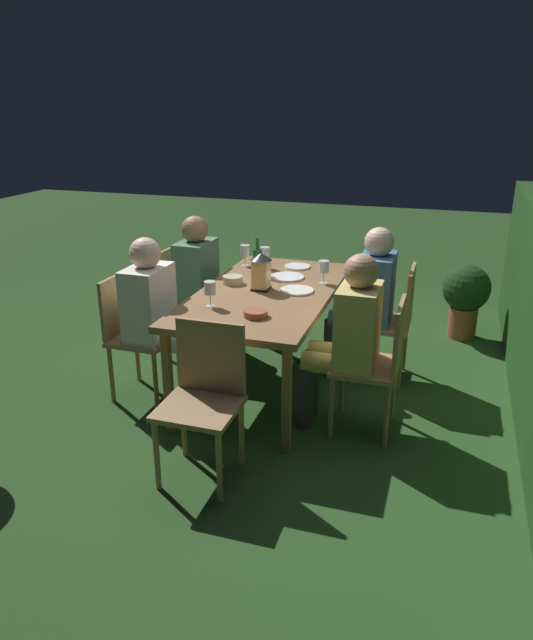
{
  "coord_description": "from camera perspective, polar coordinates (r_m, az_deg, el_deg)",
  "views": [
    {
      "loc": [
        3.78,
        1.2,
        2.0
      ],
      "look_at": [
        0.0,
        0.0,
        0.51
      ],
      "focal_mm": 33.3,
      "sensor_mm": 36.0,
      "label": 1
    }
  ],
  "objects": [
    {
      "name": "bowl_olives",
      "position": [
        3.66,
        -1.04,
        0.66
      ],
      "size": [
        0.15,
        0.15,
        0.04
      ],
      "color": "#9E5138",
      "rests_on": "dining_table"
    },
    {
      "name": "person_in_green",
      "position": [
        4.77,
        -6.01,
        3.82
      ],
      "size": [
        0.38,
        0.47,
        1.15
      ],
      "color": "#4C7A5B",
      "rests_on": "ground"
    },
    {
      "name": "ground_plane",
      "position": [
        4.44,
        0.0,
        -6.23
      ],
      "size": [
        16.0,
        16.0,
        0.0
      ],
      "primitive_type": "plane",
      "color": "#26471E"
    },
    {
      "name": "wine_glass_a",
      "position": [
        4.7,
        -0.16,
        6.4
      ],
      "size": [
        0.08,
        0.08,
        0.17
      ],
      "color": "silver",
      "rests_on": "dining_table"
    },
    {
      "name": "wine_glass_d",
      "position": [
        3.82,
        -5.45,
        2.97
      ],
      "size": [
        0.08,
        0.08,
        0.17
      ],
      "color": "silver",
      "rests_on": "dining_table"
    },
    {
      "name": "plate_c",
      "position": [
        4.15,
        2.92,
        2.86
      ],
      "size": [
        0.24,
        0.24,
        0.01
      ],
      "primitive_type": "cylinder",
      "color": "white",
      "rests_on": "dining_table"
    },
    {
      "name": "chair_head_far",
      "position": [
        3.28,
        -6.05,
        -7.1
      ],
      "size": [
        0.4,
        0.42,
        0.87
      ],
      "color": "#9E7A51",
      "rests_on": "ground"
    },
    {
      "name": "chair_side_left_a",
      "position": [
        4.89,
        -8.05,
        2.3
      ],
      "size": [
        0.42,
        0.4,
        0.87
      ],
      "color": "#9E7A51",
      "rests_on": "ground"
    },
    {
      "name": "person_in_cream",
      "position": [
        4.09,
        -10.41,
        0.72
      ],
      "size": [
        0.38,
        0.47,
        1.15
      ],
      "color": "white",
      "rests_on": "ground"
    },
    {
      "name": "lantern_centerpiece",
      "position": [
        4.14,
        -0.53,
        4.89
      ],
      "size": [
        0.15,
        0.15,
        0.27
      ],
      "color": "black",
      "rests_on": "dining_table"
    },
    {
      "name": "person_in_blue",
      "position": [
        4.43,
        9.62,
        2.31
      ],
      "size": [
        0.38,
        0.47,
        1.15
      ],
      "color": "#426699",
      "rests_on": "ground"
    },
    {
      "name": "plate_b",
      "position": [
        4.46,
        2.01,
        4.16
      ],
      "size": [
        0.25,
        0.25,
        0.01
      ],
      "primitive_type": "cylinder",
      "color": "white",
      "rests_on": "dining_table"
    },
    {
      "name": "chair_side_right_b",
      "position": [
        3.72,
        10.61,
        -3.85
      ],
      "size": [
        0.42,
        0.4,
        0.87
      ],
      "color": "#9E7A51",
      "rests_on": "ground"
    },
    {
      "name": "wine_glass_c",
      "position": [
        4.77,
        -2.08,
        6.6
      ],
      "size": [
        0.08,
        0.08,
        0.17
      ],
      "color": "silver",
      "rests_on": "dining_table"
    },
    {
      "name": "potted_plant_by_hedge",
      "position": [
        5.46,
        18.6,
        2.32
      ],
      "size": [
        0.41,
        0.41,
        0.66
      ],
      "color": "#9E5133",
      "rests_on": "ground"
    },
    {
      "name": "dining_table",
      "position": [
        4.18,
        0.0,
        2.13
      ],
      "size": [
        1.76,
        0.91,
        0.74
      ],
      "color": "olive",
      "rests_on": "ground"
    },
    {
      "name": "chair_side_right_a",
      "position": [
        4.46,
        11.98,
        0.2
      ],
      "size": [
        0.42,
        0.4,
        0.87
      ],
      "color": "#9E7A51",
      "rests_on": "ground"
    },
    {
      "name": "bowl_bread",
      "position": [
        4.32,
        -3.27,
        3.91
      ],
      "size": [
        0.15,
        0.15,
        0.06
      ],
      "color": "#BCAD8E",
      "rests_on": "dining_table"
    },
    {
      "name": "green_bottle_on_table",
      "position": [
        4.51,
        -0.87,
        5.68
      ],
      "size": [
        0.07,
        0.07,
        0.29
      ],
      "color": "#1E5B2D",
      "rests_on": "dining_table"
    },
    {
      "name": "chair_side_left_b",
      "position": [
        4.23,
        -12.62,
        -0.94
      ],
      "size": [
        0.42,
        0.4,
        0.87
      ],
      "color": "#9E7A51",
      "rests_on": "ground"
    },
    {
      "name": "plate_a",
      "position": [
        4.75,
        3.0,
        5.15
      ],
      "size": [
        0.2,
        0.2,
        0.01
      ],
      "primitive_type": "cylinder",
      "color": "white",
      "rests_on": "dining_table"
    },
    {
      "name": "person_in_mustard",
      "position": [
        3.69,
        7.76,
        -1.35
      ],
      "size": [
        0.38,
        0.47,
        1.15
      ],
      "color": "tan",
      "rests_on": "ground"
    },
    {
      "name": "wine_glass_b",
      "position": [
        4.32,
        5.52,
        5.02
      ],
      "size": [
        0.08,
        0.08,
        0.17
      ],
      "color": "silver",
      "rests_on": "dining_table"
    }
  ]
}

